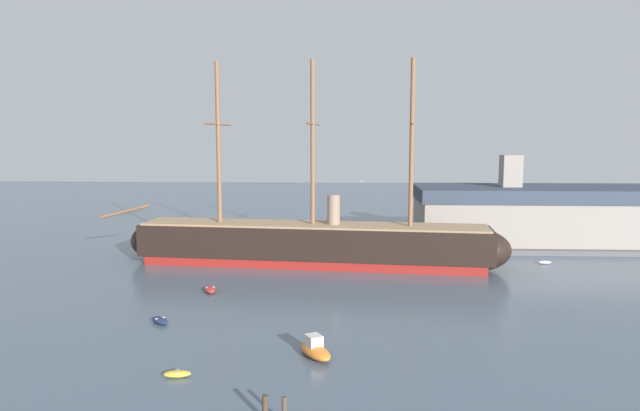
{
  "coord_description": "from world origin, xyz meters",
  "views": [
    {
      "loc": [
        2.86,
        -29.49,
        18.48
      ],
      "look_at": [
        -0.41,
        37.51,
        10.34
      ],
      "focal_mm": 31.98,
      "sensor_mm": 36.0,
      "label": 1
    }
  ],
  "objects_px": {
    "motorboat_near_centre": "(315,349)",
    "tall_ship": "(313,243)",
    "mooring_piling_left_pair": "(284,411)",
    "dockside_warehouse_right": "(550,216)",
    "dinghy_mid_left": "(160,320)",
    "dinghy_alongside_bow": "(210,289)",
    "dinghy_foreground_left": "(177,374)",
    "dinghy_far_right": "(545,262)",
    "mooring_piling_nearest": "(265,408)",
    "seagull_in_flight": "(362,181)"
  },
  "relations": [
    {
      "from": "tall_ship",
      "to": "dinghy_far_right",
      "type": "bearing_deg",
      "value": 3.79
    },
    {
      "from": "dinghy_alongside_bow",
      "to": "mooring_piling_nearest",
      "type": "xyz_separation_m",
      "value": [
        11.02,
        -30.46,
        0.52
      ]
    },
    {
      "from": "dinghy_far_right",
      "to": "motorboat_near_centre",
      "type": "bearing_deg",
      "value": -130.49
    },
    {
      "from": "mooring_piling_left_pair",
      "to": "dinghy_far_right",
      "type": "bearing_deg",
      "value": 55.87
    },
    {
      "from": "dinghy_foreground_left",
      "to": "mooring_piling_nearest",
      "type": "height_order",
      "value": "mooring_piling_nearest"
    },
    {
      "from": "tall_ship",
      "to": "motorboat_near_centre",
      "type": "bearing_deg",
      "value": -86.15
    },
    {
      "from": "dinghy_foreground_left",
      "to": "motorboat_near_centre",
      "type": "bearing_deg",
      "value": 23.81
    },
    {
      "from": "dockside_warehouse_right",
      "to": "mooring_piling_left_pair",
      "type": "bearing_deg",
      "value": -121.27
    },
    {
      "from": "motorboat_near_centre",
      "to": "seagull_in_flight",
      "type": "bearing_deg",
      "value": 77.13
    },
    {
      "from": "dinghy_foreground_left",
      "to": "mooring_piling_left_pair",
      "type": "distance_m",
      "value": 11.47
    },
    {
      "from": "tall_ship",
      "to": "dockside_warehouse_right",
      "type": "distance_m",
      "value": 43.06
    },
    {
      "from": "motorboat_near_centre",
      "to": "dockside_warehouse_right",
      "type": "height_order",
      "value": "dockside_warehouse_right"
    },
    {
      "from": "motorboat_near_centre",
      "to": "dinghy_foreground_left",
      "type": "bearing_deg",
      "value": -156.19
    },
    {
      "from": "tall_ship",
      "to": "mooring_piling_left_pair",
      "type": "xyz_separation_m",
      "value": [
        1.0,
        -46.19,
        -2.22
      ]
    },
    {
      "from": "tall_ship",
      "to": "seagull_in_flight",
      "type": "xyz_separation_m",
      "value": [
        6.56,
        -16.14,
        10.26
      ]
    },
    {
      "from": "dinghy_far_right",
      "to": "mooring_piling_nearest",
      "type": "xyz_separation_m",
      "value": [
        -34.16,
        -47.91,
        0.63
      ]
    },
    {
      "from": "dinghy_foreground_left",
      "to": "mooring_piling_left_pair",
      "type": "relative_size",
      "value": 1.17
    },
    {
      "from": "dinghy_alongside_bow",
      "to": "mooring_piling_nearest",
      "type": "bearing_deg",
      "value": -70.11
    },
    {
      "from": "dinghy_alongside_bow",
      "to": "mooring_piling_left_pair",
      "type": "xyz_separation_m",
      "value": [
        12.35,
        -30.98,
        0.61
      ]
    },
    {
      "from": "dinghy_mid_left",
      "to": "dinghy_alongside_bow",
      "type": "bearing_deg",
      "value": 78.84
    },
    {
      "from": "motorboat_near_centre",
      "to": "tall_ship",
      "type": "bearing_deg",
      "value": 93.85
    },
    {
      "from": "dinghy_alongside_bow",
      "to": "seagull_in_flight",
      "type": "height_order",
      "value": "seagull_in_flight"
    },
    {
      "from": "mooring_piling_left_pair",
      "to": "dockside_warehouse_right",
      "type": "distance_m",
      "value": 74.2
    },
    {
      "from": "dinghy_far_right",
      "to": "mooring_piling_left_pair",
      "type": "distance_m",
      "value": 58.52
    },
    {
      "from": "motorboat_near_centre",
      "to": "dockside_warehouse_right",
      "type": "bearing_deg",
      "value": 54.36
    },
    {
      "from": "tall_ship",
      "to": "dinghy_alongside_bow",
      "type": "bearing_deg",
      "value": -126.71
    },
    {
      "from": "dinghy_foreground_left",
      "to": "motorboat_near_centre",
      "type": "distance_m",
      "value": 11.41
    },
    {
      "from": "dinghy_foreground_left",
      "to": "mooring_piling_nearest",
      "type": "bearing_deg",
      "value": -39.5
    },
    {
      "from": "tall_ship",
      "to": "dinghy_mid_left",
      "type": "bearing_deg",
      "value": -116.98
    },
    {
      "from": "dinghy_mid_left",
      "to": "dinghy_alongside_bow",
      "type": "height_order",
      "value": "dinghy_alongside_bow"
    },
    {
      "from": "tall_ship",
      "to": "dinghy_mid_left",
      "type": "distance_m",
      "value": 30.15
    },
    {
      "from": "dinghy_foreground_left",
      "to": "dockside_warehouse_right",
      "type": "xyz_separation_m",
      "value": [
        47.56,
        56.39,
        4.74
      ]
    },
    {
      "from": "dinghy_foreground_left",
      "to": "dinghy_mid_left",
      "type": "height_order",
      "value": "dinghy_mid_left"
    },
    {
      "from": "tall_ship",
      "to": "motorboat_near_centre",
      "type": "height_order",
      "value": "tall_ship"
    },
    {
      "from": "dinghy_mid_left",
      "to": "seagull_in_flight",
      "type": "xyz_separation_m",
      "value": [
        20.18,
        10.61,
        13.14
      ]
    },
    {
      "from": "dinghy_mid_left",
      "to": "dinghy_foreground_left",
      "type": "bearing_deg",
      "value": -66.19
    },
    {
      "from": "mooring_piling_left_pair",
      "to": "dockside_warehouse_right",
      "type": "xyz_separation_m",
      "value": [
        38.46,
        63.33,
        4.04
      ]
    },
    {
      "from": "dinghy_foreground_left",
      "to": "dinghy_far_right",
      "type": "bearing_deg",
      "value": 44.7
    },
    {
      "from": "tall_ship",
      "to": "mooring_piling_left_pair",
      "type": "distance_m",
      "value": 46.26
    },
    {
      "from": "dinghy_far_right",
      "to": "dockside_warehouse_right",
      "type": "relative_size",
      "value": 0.04
    },
    {
      "from": "dinghy_far_right",
      "to": "mooring_piling_nearest",
      "type": "bearing_deg",
      "value": -125.48
    },
    {
      "from": "dinghy_foreground_left",
      "to": "motorboat_near_centre",
      "type": "xyz_separation_m",
      "value": [
        10.43,
        4.6,
        0.38
      ]
    },
    {
      "from": "dinghy_foreground_left",
      "to": "dinghy_mid_left",
      "type": "xyz_separation_m",
      "value": [
        -5.52,
        12.51,
        0.05
      ]
    },
    {
      "from": "mooring_piling_nearest",
      "to": "dinghy_alongside_bow",
      "type": "bearing_deg",
      "value": 109.89
    },
    {
      "from": "dinghy_alongside_bow",
      "to": "seagull_in_flight",
      "type": "distance_m",
      "value": 22.2
    },
    {
      "from": "mooring_piling_left_pair",
      "to": "dinghy_foreground_left",
      "type": "bearing_deg",
      "value": 142.69
    },
    {
      "from": "tall_ship",
      "to": "mooring_piling_left_pair",
      "type": "relative_size",
      "value": 31.82
    },
    {
      "from": "tall_ship",
      "to": "dinghy_foreground_left",
      "type": "xyz_separation_m",
      "value": [
        -8.1,
        -39.26,
        -2.92
      ]
    },
    {
      "from": "dinghy_alongside_bow",
      "to": "dockside_warehouse_right",
      "type": "bearing_deg",
      "value": 32.48
    },
    {
      "from": "dinghy_mid_left",
      "to": "dinghy_alongside_bow",
      "type": "xyz_separation_m",
      "value": [
        2.28,
        11.54,
        0.04
      ]
    }
  ]
}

